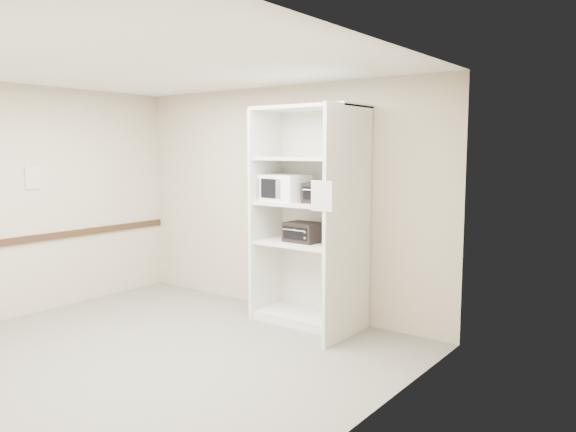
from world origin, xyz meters
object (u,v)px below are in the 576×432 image
Objects in this scene: toaster_oven_lower at (304,232)px; shelving_unit at (313,224)px; toaster_oven_upper at (323,193)px; microwave at (285,188)px.

shelving_unit is at bearing 6.03° from toaster_oven_lower.
toaster_oven_upper is at bearing -2.88° from shelving_unit.
microwave is 1.26× the size of toaster_oven_lower.
shelving_unit reaches higher than toaster_oven_lower.
microwave is at bearing -177.43° from toaster_oven_upper.
toaster_oven_lower is (0.23, 0.04, -0.49)m from microwave.
toaster_oven_upper is 0.52m from toaster_oven_lower.
toaster_oven_lower is (-0.26, 0.00, -0.45)m from toaster_oven_upper.
shelving_unit is at bearing 174.90° from toaster_oven_upper.
shelving_unit reaches higher than microwave.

